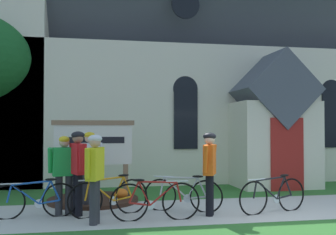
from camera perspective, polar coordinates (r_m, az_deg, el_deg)
The scene contains 18 objects.
ground at distance 11.77m, azimuth 8.55°, elevation -10.30°, with size 140.00×140.00×0.00m, color #2B2B2D.
sidewalk_slab at distance 9.21m, azimuth 8.03°, elevation -12.74°, with size 32.00×2.63×0.01m, color #B7B5AD.
grass_verge at distance 7.30m, azimuth 13.50°, elevation -15.70°, with size 32.00×1.57×0.01m, color #2D6628.
church_lawn at distance 11.64m, azimuth 3.92°, elevation -10.39°, with size 24.00×2.52×0.01m, color #2D6628.
church_building at distance 17.37m, azimuth -2.34°, elevation 7.58°, with size 15.05×11.59×13.09m.
church_sign at distance 10.24m, azimuth -10.49°, elevation -4.02°, with size 2.04×0.19×2.00m.
flower_bed at distance 10.16m, azimuth -10.48°, elevation -11.25°, with size 2.18×2.18×0.34m.
bicycle_silver at distance 8.84m, azimuth 2.18°, elevation -10.81°, with size 1.61×0.66×0.81m.
bicycle_blue at distance 8.99m, azimuth 14.64°, elevation -10.57°, with size 1.69×0.50×0.82m.
bicycle_white at distance 8.52m, azimuth -8.28°, elevation -11.06°, with size 1.67×0.61×0.85m.
bicycle_orange at distance 8.00m, azimuth -1.87°, elevation -11.68°, with size 1.76×0.11×0.83m.
bicycle_red at distance 8.64m, azimuth -18.37°, elevation -10.98°, with size 1.71×0.16×0.80m.
cyclist_in_blue_jersey at distance 7.71m, azimuth -10.29°, elevation -7.56°, with size 0.37×0.65×1.68m.
cyclist_in_red_jersey at distance 9.33m, azimuth -11.04°, elevation -6.34°, with size 0.58×0.50×1.71m.
cyclist_in_green_jersey at distance 8.38m, azimuth 5.90°, elevation -6.95°, with size 0.41×0.70×1.71m.
cyclist_in_orange_jersey at distance 8.54m, azimuth -12.63°, elevation -6.68°, with size 0.37×0.75×1.73m.
cyclist_in_yellow_jersey at distance 8.71m, azimuth -14.47°, elevation -7.05°, with size 0.65×0.31×1.63m.
distant_hill at distance 63.33m, azimuth -7.11°, elevation -3.16°, with size 100.49×48.44×16.29m, color #847A5B.
Camera 1 is at (-3.80, -6.99, 1.79)m, focal length 43.14 mm.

